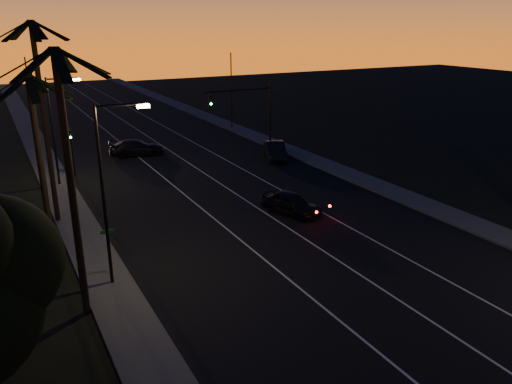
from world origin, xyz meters
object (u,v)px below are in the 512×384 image
signal_mast (249,105)px  cross_car (137,148)px  right_car (275,150)px  lead_car (291,203)px

signal_mast → cross_car: bearing=155.7°
signal_mast → right_car: signal_mast is taller
right_car → signal_mast: bearing=112.0°
lead_car → right_car: bearing=63.8°
cross_car → right_car: bearing=-33.8°
signal_mast → right_car: size_ratio=1.37×
signal_mast → cross_car: 11.73m
lead_car → cross_car: cross_car is taller
signal_mast → right_car: 5.13m
signal_mast → cross_car: size_ratio=1.27×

